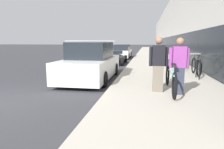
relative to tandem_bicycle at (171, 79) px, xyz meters
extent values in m
cube|color=#BCB5A5|center=(0.02, 19.18, -0.48)|extent=(4.08, 70.00, 0.15)
cube|color=silver|center=(7.11, 27.18, 3.02)|extent=(10.00, 70.00, 7.14)
cube|color=#1E2328|center=(2.15, 27.18, 0.70)|extent=(0.10, 63.00, 2.20)
torus|color=black|center=(0.00, 0.93, -0.02)|extent=(0.06, 0.76, 0.76)
torus|color=black|center=(0.00, -0.92, -0.02)|extent=(0.06, 0.76, 0.76)
cylinder|color=#7AD1C6|center=(0.00, 0.01, 0.21)|extent=(0.04, 1.57, 0.04)
cylinder|color=#7AD1C6|center=(0.00, -0.36, 0.10)|extent=(0.04, 0.94, 0.35)
cylinder|color=#7AD1C6|center=(0.00, -0.58, 0.36)|extent=(0.03, 0.03, 0.31)
cube|color=black|center=(0.00, -0.58, 0.52)|extent=(0.11, 0.22, 0.05)
cylinder|color=#7AD1C6|center=(0.00, 0.79, 0.37)|extent=(0.03, 0.03, 0.33)
cylinder|color=silver|center=(0.00, 0.79, 0.54)|extent=(0.52, 0.03, 0.03)
cube|color=#33384C|center=(0.18, -0.32, 0.00)|extent=(0.31, 0.22, 0.81)
cube|color=#933D93|center=(0.18, -0.32, 0.71)|extent=(0.38, 0.22, 0.62)
cylinder|color=#933D93|center=(-0.05, -0.32, 0.68)|extent=(0.10, 0.10, 0.58)
cylinder|color=#933D93|center=(0.42, -0.32, 0.68)|extent=(0.10, 0.10, 0.58)
sphere|color=#936B51|center=(0.18, -0.32, 1.16)|extent=(0.22, 0.22, 0.22)
cube|color=#756B5B|center=(-0.40, -0.10, 0.01)|extent=(0.31, 0.23, 0.82)
cube|color=black|center=(-0.40, -0.10, 0.73)|extent=(0.38, 0.23, 0.63)
cylinder|color=black|center=(-0.64, -0.10, 0.70)|extent=(0.10, 0.10, 0.59)
cylinder|color=black|center=(-0.16, -0.10, 0.70)|extent=(0.10, 0.10, 0.59)
sphere|color=#936B51|center=(-0.40, -0.10, 1.19)|extent=(0.22, 0.22, 0.22)
cylinder|color=black|center=(1.42, 2.25, 0.01)|extent=(0.05, 0.05, 0.82)
cylinder|color=black|center=(1.42, 2.80, 0.01)|extent=(0.05, 0.05, 0.82)
cylinder|color=black|center=(1.42, 2.52, 0.42)|extent=(0.05, 0.55, 0.05)
torus|color=black|center=(1.55, 3.97, -0.01)|extent=(0.06, 0.78, 0.78)
torus|color=black|center=(1.55, 2.89, -0.01)|extent=(0.06, 0.78, 0.78)
cylinder|color=black|center=(1.55, 3.43, 0.23)|extent=(0.04, 0.91, 0.04)
cylinder|color=black|center=(1.55, 3.21, 0.11)|extent=(0.04, 0.56, 0.35)
cylinder|color=black|center=(1.55, 3.09, 0.39)|extent=(0.03, 0.03, 0.32)
cube|color=black|center=(1.55, 3.09, 0.55)|extent=(0.11, 0.22, 0.05)
cylinder|color=black|center=(1.55, 3.88, 0.40)|extent=(0.03, 0.03, 0.34)
cylinder|color=silver|center=(1.55, 3.88, 0.57)|extent=(0.52, 0.03, 0.03)
torus|color=black|center=(1.30, 6.14, -0.06)|extent=(0.06, 0.68, 0.68)
torus|color=black|center=(1.30, 5.03, -0.06)|extent=(0.06, 0.68, 0.68)
cylinder|color=#7AD1C6|center=(1.30, 5.58, 0.14)|extent=(0.04, 0.95, 0.04)
cylinder|color=#7AD1C6|center=(1.30, 5.36, 0.05)|extent=(0.04, 0.57, 0.31)
cylinder|color=#7AD1C6|center=(1.30, 5.23, 0.28)|extent=(0.03, 0.03, 0.28)
cube|color=black|center=(1.30, 5.23, 0.42)|extent=(0.11, 0.22, 0.05)
cylinder|color=#7AD1C6|center=(1.30, 6.05, 0.29)|extent=(0.03, 0.03, 0.30)
cylinder|color=silver|center=(1.30, 6.05, 0.44)|extent=(0.52, 0.03, 0.03)
torus|color=black|center=(1.35, 8.31, -0.08)|extent=(0.05, 0.65, 0.65)
torus|color=black|center=(1.35, 7.34, -0.08)|extent=(0.05, 0.65, 0.65)
cylinder|color=black|center=(1.35, 7.82, 0.12)|extent=(0.04, 0.82, 0.04)
cylinder|color=black|center=(1.35, 7.63, 0.03)|extent=(0.04, 0.50, 0.30)
cylinder|color=black|center=(1.35, 7.51, 0.26)|extent=(0.03, 0.03, 0.27)
cube|color=black|center=(1.35, 7.51, 0.39)|extent=(0.11, 0.22, 0.05)
cylinder|color=black|center=(1.35, 8.23, 0.27)|extent=(0.03, 0.03, 0.29)
cylinder|color=silver|center=(1.35, 8.23, 0.41)|extent=(0.52, 0.03, 0.03)
cube|color=white|center=(-3.22, 2.27, 0.01)|extent=(1.87, 4.74, 0.82)
cube|color=#1E2328|center=(-3.22, 2.27, 0.78)|extent=(1.61, 2.37, 0.71)
cylinder|color=silver|center=(-3.22, 2.79, 1.18)|extent=(1.99, 0.04, 0.04)
cylinder|color=silver|center=(-3.22, 1.74, 1.18)|extent=(1.99, 0.04, 0.04)
cylinder|color=black|center=(-4.09, 3.69, -0.25)|extent=(0.22, 0.60, 0.60)
cylinder|color=black|center=(-2.35, 3.69, -0.25)|extent=(0.22, 0.60, 0.60)
cylinder|color=black|center=(-4.09, 0.84, -0.25)|extent=(0.22, 0.60, 0.60)
cylinder|color=black|center=(-2.35, 0.84, -0.25)|extent=(0.22, 0.60, 0.60)
ellipsoid|color=black|center=(-3.19, 8.84, -0.11)|extent=(1.58, 4.05, 0.61)
cube|color=#1E2328|center=(-3.19, 9.35, 0.32)|extent=(1.11, 0.04, 0.26)
cylinder|color=black|center=(-3.93, 10.01, -0.25)|extent=(0.22, 0.60, 0.60)
cylinder|color=black|center=(-2.46, 10.01, -0.25)|extent=(0.22, 0.60, 0.60)
cylinder|color=black|center=(-3.93, 7.67, -0.25)|extent=(0.22, 0.60, 0.60)
cylinder|color=black|center=(-2.46, 7.67, -0.25)|extent=(0.22, 0.60, 0.60)
cube|color=white|center=(-3.30, 14.57, -0.06)|extent=(1.69, 4.78, 0.68)
cube|color=#1E2328|center=(-3.30, 14.57, 0.57)|extent=(1.45, 2.39, 0.58)
cylinder|color=black|center=(-4.07, 16.00, -0.25)|extent=(0.22, 0.60, 0.60)
cylinder|color=black|center=(-2.52, 16.00, -0.25)|extent=(0.22, 0.60, 0.60)
cylinder|color=black|center=(-4.07, 13.14, -0.25)|extent=(0.22, 0.60, 0.60)
cylinder|color=black|center=(-2.52, 13.14, -0.25)|extent=(0.22, 0.60, 0.60)
camera|label=1|loc=(-0.77, -6.42, 1.15)|focal=32.00mm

